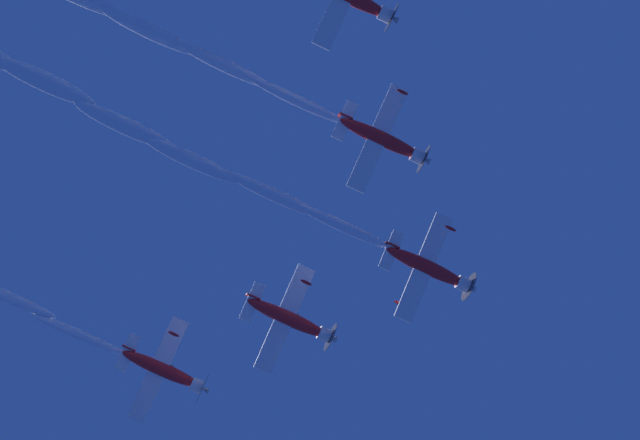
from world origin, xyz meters
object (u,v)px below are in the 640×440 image
(airplane_lead, at_px, (430,268))
(airplane_outer_left, at_px, (164,370))
(airplane_right_wingman, at_px, (384,140))
(airplane_left_wingman, at_px, (291,319))

(airplane_lead, relative_size, airplane_outer_left, 0.98)
(airplane_right_wingman, bearing_deg, airplane_lead, -142.06)
(airplane_outer_left, bearing_deg, airplane_right_wingman, 101.13)
(airplane_right_wingman, relative_size, airplane_outer_left, 1.01)
(airplane_left_wingman, bearing_deg, airplane_outer_left, -57.58)
(airplane_left_wingman, relative_size, airplane_right_wingman, 0.97)
(airplane_lead, height_order, airplane_left_wingman, airplane_lead)
(airplane_outer_left, bearing_deg, airplane_lead, 124.85)
(airplane_left_wingman, height_order, airplane_outer_left, airplane_outer_left)
(airplane_right_wingman, distance_m, airplane_outer_left, 28.75)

